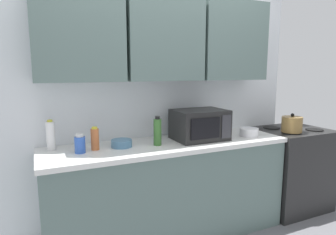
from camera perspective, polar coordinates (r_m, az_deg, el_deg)
name	(u,v)px	position (r m, az deg, el deg)	size (l,w,h in m)	color
wall_back_with_cabinets	(159,67)	(2.77, -1.85, 9.83)	(3.09, 0.38, 2.60)	white
counter_run	(169,190)	(2.78, 0.19, -13.94)	(2.22, 0.63, 0.90)	slate
stove_range	(290,168)	(3.61, 22.73, -9.13)	(0.76, 0.64, 0.91)	black
kettle	(292,124)	(3.27, 23.07, -1.23)	(0.20, 0.20, 0.20)	olive
microwave	(200,125)	(2.74, 6.19, -1.39)	(0.48, 0.37, 0.28)	black
bottle_blue_cleaner	(80,144)	(2.39, -16.84, -5.01)	(0.08, 0.08, 0.15)	#2D56B7
bottle_green_oil	(157,132)	(2.52, -2.07, -2.79)	(0.07, 0.07, 0.25)	#386B2D
bottle_white_jar	(51,136)	(2.55, -21.96, -3.30)	(0.07, 0.07, 0.25)	white
bottle_spice_jar	(95,139)	(2.44, -14.10, -4.08)	(0.07, 0.07, 0.19)	#BC6638
bowl_ceramic_small	(122,143)	(2.51, -9.07, -5.01)	(0.18, 0.18, 0.06)	teal
bowl_mixing_large	(249,132)	(2.99, 15.56, -2.76)	(0.18, 0.18, 0.08)	silver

